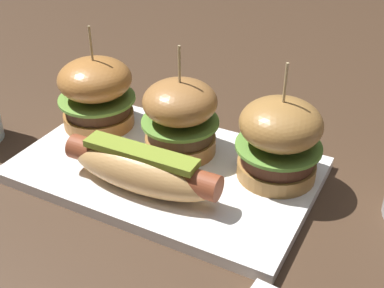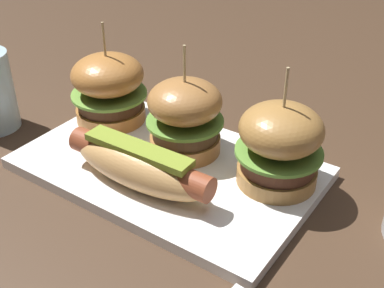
{
  "view_description": "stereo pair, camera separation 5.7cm",
  "coord_description": "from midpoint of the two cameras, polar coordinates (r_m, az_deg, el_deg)",
  "views": [
    {
      "loc": [
        0.26,
        -0.43,
        0.36
      ],
      "look_at": [
        0.04,
        0.0,
        0.05
      ],
      "focal_mm": 47.17,
      "sensor_mm": 36.0,
      "label": 1
    },
    {
      "loc": [
        0.31,
        -0.4,
        0.36
      ],
      "look_at": [
        0.04,
        0.0,
        0.05
      ],
      "focal_mm": 47.17,
      "sensor_mm": 36.0,
      "label": 2
    }
  ],
  "objects": [
    {
      "name": "slider_right",
      "position": [
        0.57,
        12.75,
        -0.18
      ],
      "size": [
        0.1,
        0.1,
        0.14
      ],
      "color": "#A5753B",
      "rests_on": "platter_main"
    },
    {
      "name": "platter_main",
      "position": [
        0.62,
        -0.04,
        -2.78
      ],
      "size": [
        0.35,
        0.22,
        0.01
      ],
      "primitive_type": "cube",
      "color": "white",
      "rests_on": "ground"
    },
    {
      "name": "slider_center",
      "position": [
        0.61,
        1.66,
        3.14
      ],
      "size": [
        0.1,
        0.1,
        0.14
      ],
      "color": "#A76F3A",
      "rests_on": "platter_main"
    },
    {
      "name": "ground_plane",
      "position": [
        0.62,
        -0.04,
        -3.31
      ],
      "size": [
        3.0,
        3.0,
        0.0
      ],
      "primitive_type": "plane",
      "color": "#422D1E"
    },
    {
      "name": "slider_left",
      "position": [
        0.69,
        -7.06,
        6.27
      ],
      "size": [
        0.1,
        0.1,
        0.14
      ],
      "color": "#B27135",
      "rests_on": "platter_main"
    },
    {
      "name": "hot_dog",
      "position": [
        0.56,
        -3.32,
        -2.41
      ],
      "size": [
        0.19,
        0.06,
        0.05
      ],
      "color": "tan",
      "rests_on": "platter_main"
    }
  ]
}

